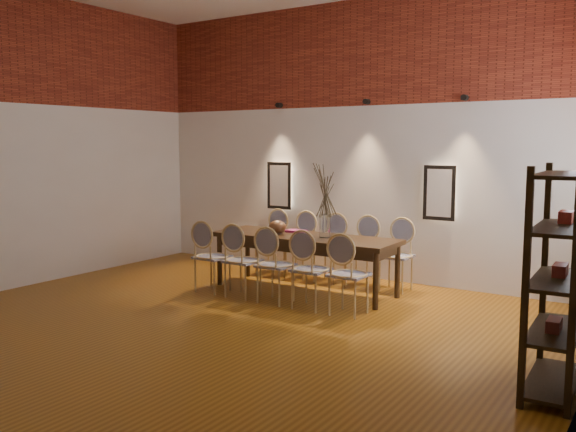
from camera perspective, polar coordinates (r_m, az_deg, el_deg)
The scene contains 24 objects.
floor at distance 6.39m, azimuth -8.54°, elevation -11.23°, with size 7.00×7.00×0.02m, color #8B5513.
wall_back at distance 9.03m, azimuth 6.53°, elevation 7.01°, with size 7.00×0.10×4.00m, color silver.
brick_band_back at distance 9.06m, azimuth 6.43°, elevation 14.94°, with size 7.00×0.02×1.50m, color maroon.
niche_left at distance 9.63m, azimuth -0.73°, elevation 2.87°, with size 0.36×0.06×0.66m, color #FFEAC6.
niche_right at distance 8.46m, azimuth 14.04°, elevation 2.12°, with size 0.36×0.06×0.66m, color #FFEAC6.
spot_fixture_left at distance 9.60m, azimuth -0.84°, elevation 10.32°, with size 0.08×0.08×0.10m, color black.
spot_fixture_mid at distance 8.85m, azimuth 7.37°, elevation 10.57°, with size 0.08×0.08×0.10m, color black.
spot_fixture_right at distance 8.33m, azimuth 16.20°, elevation 10.60°, with size 0.08×0.08×0.10m, color black.
dining_table at distance 8.13m, azimuth 1.55°, elevation -4.45°, with size 2.53×0.81×0.75m, color #352110.
chair_near_a at distance 8.14m, azimuth -7.09°, elevation -3.80°, with size 0.44×0.44×0.94m, color tan, non-canonical shape.
chair_near_b at distance 7.83m, azimuth -4.24°, elevation -4.19°, with size 0.44×0.44×0.94m, color tan, non-canonical shape.
chair_near_c at distance 7.54m, azimuth -1.17°, elevation -4.60°, with size 0.44×0.44×0.94m, color tan, non-canonical shape.
chair_near_d at distance 7.27m, azimuth 2.15°, elevation -5.02°, with size 0.44×0.44×0.94m, color tan, non-canonical shape.
chair_near_e at distance 7.04m, azimuth 5.71°, elevation -5.46°, with size 0.44×0.44×0.94m, color tan, non-canonical shape.
chair_far_a at distance 9.22m, azimuth -1.60°, elevation -2.51°, with size 0.44×0.44×0.94m, color tan, non-canonical shape.
chair_far_b at distance 8.94m, azimuth 1.07°, elevation -2.79°, with size 0.44×0.44×0.94m, color tan, non-canonical shape.
chair_far_c at distance 8.69m, azimuth 3.91°, elevation -3.09°, with size 0.44×0.44×0.94m, color tan, non-canonical shape.
chair_far_d at distance 8.46m, azimuth 6.92°, elevation -3.39°, with size 0.44×0.44×0.94m, color tan, non-canonical shape.
chair_far_e at distance 8.26m, azimuth 10.08°, elevation -3.70°, with size 0.44×0.44×0.94m, color tan, non-canonical shape.
vase at distance 7.89m, azimuth 3.47°, elevation -0.94°, with size 0.14×0.14×0.30m, color silver.
dried_branches at distance 7.84m, azimuth 3.49°, elevation 2.32°, with size 0.50×0.50×0.70m, color #433925, non-canonical shape.
bowl at distance 8.22m, azimuth -1.01°, elevation -1.03°, with size 0.24×0.24×0.18m, color #583219.
book at distance 8.35m, azimuth 0.77°, elevation -1.43°, with size 0.26×0.18×0.03m, color #9A205E.
shelving_rack at distance 5.22m, azimuth 23.91°, elevation -5.50°, with size 0.38×1.00×1.80m, color black, non-canonical shape.
Camera 1 is at (4.08, -4.51, 1.96)m, focal length 38.00 mm.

